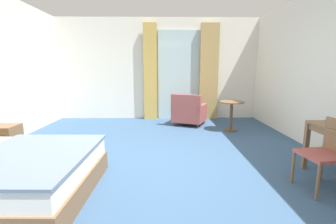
# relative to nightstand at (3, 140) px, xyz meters

# --- Properties ---
(ground) EXTENTS (6.41, 7.73, 0.10)m
(ground) POSITION_rel_nightstand_xyz_m (2.53, -0.46, -0.31)
(ground) COLOR #38567A
(wall_back) EXTENTS (6.01, 0.12, 2.89)m
(wall_back) POSITION_rel_nightstand_xyz_m (2.53, 3.15, 1.19)
(wall_back) COLOR white
(wall_back) RESTS_ON ground
(balcony_glass_door) EXTENTS (1.24, 0.02, 2.54)m
(balcony_glass_door) POSITION_rel_nightstand_xyz_m (3.17, 3.07, 1.01)
(balcony_glass_door) COLOR silver
(balcony_glass_door) RESTS_ON ground
(curtain_panel_left) EXTENTS (0.38, 0.10, 2.71)m
(curtain_panel_left) POSITION_rel_nightstand_xyz_m (2.33, 2.97, 1.10)
(curtain_panel_left) COLOR tan
(curtain_panel_left) RESTS_ON ground
(curtain_panel_right) EXTENTS (0.52, 0.10, 2.71)m
(curtain_panel_right) POSITION_rel_nightstand_xyz_m (4.01, 2.97, 1.10)
(curtain_panel_right) COLOR tan
(curtain_panel_right) RESTS_ON ground
(nightstand) EXTENTS (0.48, 0.40, 0.52)m
(nightstand) POSITION_rel_nightstand_xyz_m (0.00, 0.00, 0.00)
(nightstand) COLOR brown
(nightstand) RESTS_ON ground
(desk_chair) EXTENTS (0.51, 0.51, 0.86)m
(desk_chair) POSITION_rel_nightstand_xyz_m (4.67, -1.24, 0.23)
(desk_chair) COLOR #9E4C47
(desk_chair) RESTS_ON ground
(armchair_by_window) EXTENTS (0.99, 0.97, 0.82)m
(armchair_by_window) POSITION_rel_nightstand_xyz_m (3.36, 2.16, 0.07)
(armchair_by_window) COLOR #9E4C47
(armchair_by_window) RESTS_ON ground
(round_cafe_table) EXTENTS (0.56, 0.56, 0.70)m
(round_cafe_table) POSITION_rel_nightstand_xyz_m (4.31, 1.57, 0.25)
(round_cafe_table) COLOR brown
(round_cafe_table) RESTS_ON ground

